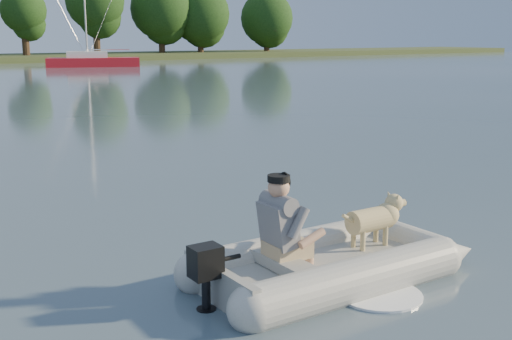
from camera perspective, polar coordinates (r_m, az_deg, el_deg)
water at (r=7.70m, az=8.26°, el=-8.28°), size 160.00×160.00×0.00m
dinghy at (r=7.12m, az=6.76°, el=-5.15°), size 4.23×2.59×1.33m
man at (r=6.71m, az=2.15°, el=-4.55°), size 0.69×0.60×1.03m
dog at (r=7.57m, az=10.09°, el=-4.75°), size 0.89×0.32×0.59m
outboard_motor at (r=6.35m, az=-4.48°, el=-9.80°), size 0.40×0.28×0.75m
sailboat at (r=55.34m, az=-14.34°, el=9.35°), size 7.72×4.65×10.19m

